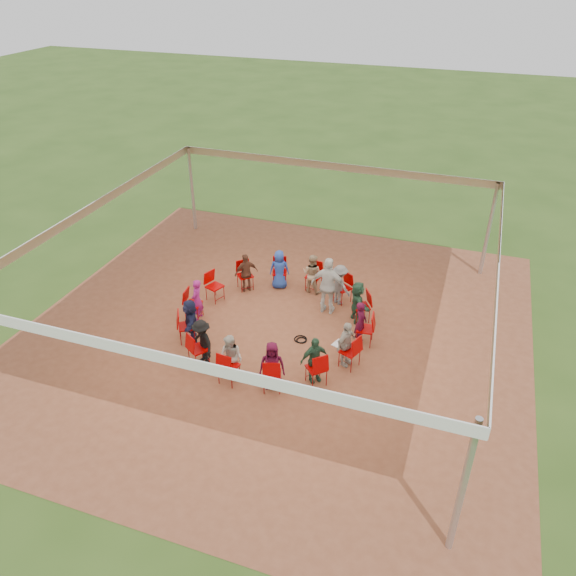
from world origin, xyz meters
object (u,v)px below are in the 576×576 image
(person_seated_1, at_px, (361,323))
(person_seated_2, at_px, (357,302))
(person_seated_6, at_px, (246,273))
(standing_person, at_px, (328,286))
(chair_1, at_px, (365,329))
(chair_2, at_px, (361,307))
(chair_9, at_px, (187,326))
(person_seated_4, at_px, (312,274))
(laptop, at_px, (340,343))
(chair_6, at_px, (245,276))
(person_seated_5, at_px, (279,269))
(chair_10, at_px, (198,349))
(person_seated_11, at_px, (272,365))
(chair_0, at_px, (350,351))
(chair_8, at_px, (193,304))
(chair_7, at_px, (215,287))
(person_seated_3, at_px, (340,285))
(cable_coil, at_px, (301,340))
(person_seated_8, at_px, (191,321))
(chair_11, at_px, (229,367))
(chair_13, at_px, (316,368))
(chair_3, at_px, (343,288))
(person_seated_9, at_px, (202,342))
(person_seated_0, at_px, (346,344))
(person_seated_10, at_px, (231,358))
(person_seated_12, at_px, (314,360))
(chair_12, at_px, (272,374))
(person_seated_7, at_px, (197,300))
(chair_4, at_px, (314,276))
(chair_5, at_px, (280,272))

(person_seated_1, height_order, person_seated_2, same)
(person_seated_6, bearing_deg, standing_person, 129.49)
(chair_1, xyz_separation_m, chair_2, (-0.32, 1.00, 0.00))
(chair_9, distance_m, person_seated_4, 4.13)
(person_seated_6, xyz_separation_m, laptop, (3.48, -2.35, -0.03))
(chair_6, relative_size, person_seated_5, 0.74)
(chair_10, distance_m, person_seated_11, 2.00)
(chair_0, distance_m, chair_8, 4.59)
(chair_7, distance_m, person_seated_3, 3.59)
(cable_coil, bearing_deg, person_seated_8, -161.03)
(person_seated_5, bearing_deg, standing_person, 136.76)
(person_seated_2, relative_size, person_seated_11, 1.00)
(chair_11, distance_m, person_seated_2, 4.13)
(chair_2, bearing_deg, cable_coil, 107.72)
(chair_13, distance_m, person_seated_5, 4.47)
(chair_3, height_order, laptop, chair_3)
(person_seated_6, xyz_separation_m, person_seated_9, (0.31, -3.48, 0.00))
(person_seated_0, distance_m, person_seated_10, 2.78)
(person_seated_6, bearing_deg, person_seated_2, 128.57)
(person_seated_5, bearing_deg, cable_coil, 103.83)
(chair_0, bearing_deg, person_seated_11, 151.17)
(chair_1, bearing_deg, person_seated_12, 151.17)
(person_seated_11, height_order, cable_coil, person_seated_11)
(chair_10, bearing_deg, person_seated_12, 40.45)
(chair_8, xyz_separation_m, person_seated_0, (4.43, -0.58, 0.16))
(chair_11, xyz_separation_m, chair_12, (1.04, 0.09, 0.00))
(chair_2, xyz_separation_m, person_seated_6, (-3.56, 0.41, 0.16))
(chair_1, bearing_deg, standing_person, 44.71)
(chair_9, height_order, person_seated_10, person_seated_10)
(chair_9, relative_size, person_seated_11, 0.74)
(person_seated_1, bearing_deg, chair_2, 6.31)
(person_seated_10, bearing_deg, chair_7, 129.77)
(chair_3, bearing_deg, person_seated_10, 102.51)
(person_seated_6, relative_size, person_seated_8, 1.00)
(person_seated_3, height_order, person_seated_11, same)
(person_seated_3, bearing_deg, chair_12, 116.44)
(chair_6, relative_size, person_seated_2, 0.74)
(chair_9, distance_m, person_seated_9, 1.04)
(person_seated_6, distance_m, person_seated_9, 3.49)
(chair_3, distance_m, person_seated_7, 4.13)
(chair_6, bearing_deg, chair_1, 115.71)
(chair_4, xyz_separation_m, chair_5, (-1.04, -0.09, 0.00))
(person_seated_6, bearing_deg, person_seated_8, 38.57)
(chair_6, xyz_separation_m, standing_person, (2.67, -0.40, 0.40))
(chair_7, height_order, person_seated_12, person_seated_12)
(chair_8, xyz_separation_m, person_seated_11, (3.03, -1.92, 0.16))
(chair_4, relative_size, chair_13, 1.00)
(chair_9, relative_size, chair_12, 1.00)
(chair_7, relative_size, person_seated_12, 0.74)
(chair_3, height_order, cable_coil, chair_3)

